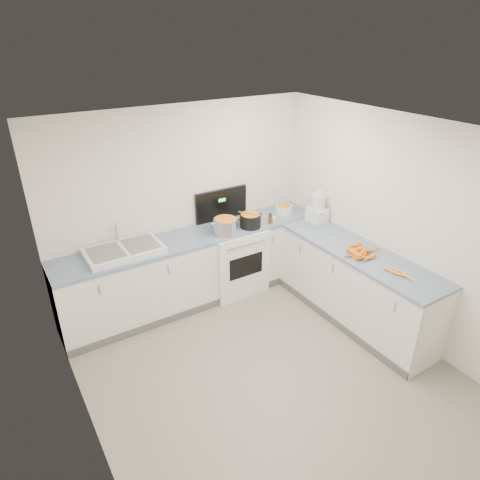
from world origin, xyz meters
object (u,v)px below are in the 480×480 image
black_pot (250,221)px  extract_bottle (270,219)px  mixing_bowl (284,209)px  spice_jar (274,221)px  stove (233,257)px  sink (124,251)px  food_processor (318,209)px  steel_pot (225,227)px

black_pot → extract_bottle: black_pot is taller
mixing_bowl → extract_bottle: size_ratio=1.91×
spice_jar → stove: bearing=157.6°
black_pot → spice_jar: black_pot is taller
sink → spice_jar: size_ratio=10.95×
spice_jar → sink: bearing=173.4°
stove → black_pot: stove is taller
stove → mixing_bowl: 0.99m
extract_bottle → black_pot: bearing=172.1°
sink → food_processor: size_ratio=2.06×
sink → mixing_bowl: sink is taller
steel_pot → extract_bottle: 0.67m
food_processor → stove: bearing=156.6°
sink → black_pot: sink is taller
sink → stove: bearing=-0.6°
stove → black_pot: bearing=-36.9°
sink → black_pot: 1.64m
sink → mixing_bowl: bearing=-0.4°
stove → spice_jar: (0.52, -0.21, 0.51)m
stove → food_processor: (1.05, -0.45, 0.65)m
sink → food_processor: food_processor is taller
steel_pot → extract_bottle: bearing=-3.1°
mixing_bowl → spice_jar: bearing=-146.7°
sink → extract_bottle: size_ratio=6.88×
stove → sink: stove is taller
food_processor → black_pot: bearing=160.0°
mixing_bowl → sink: bearing=179.6°
black_pot → extract_bottle: size_ratio=2.20×
stove → mixing_bowl: stove is taller
mixing_bowl → food_processor: size_ratio=0.57×
steel_pot → extract_bottle: size_ratio=2.43×
spice_jar → mixing_bowl: bearing=33.3°
steel_pot → food_processor: food_processor is taller
sink → extract_bottle: 1.93m
spice_jar → food_processor: (0.53, -0.24, 0.14)m
black_pot → food_processor: (0.86, -0.31, 0.10)m
steel_pot → extract_bottle: (0.67, -0.04, -0.03)m
mixing_bowl → stove: bearing=180.0°
black_pot → mixing_bowl: black_pot is taller
spice_jar → extract_bottle: bearing=142.1°
stove → food_processor: size_ratio=3.26×
black_pot → spice_jar: size_ratio=3.49×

